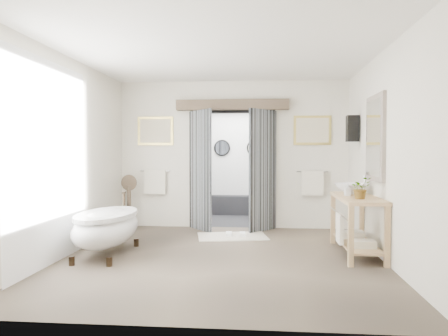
# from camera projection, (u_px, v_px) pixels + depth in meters

# --- Properties ---
(ground_plane) EXTENTS (5.00, 5.00, 0.00)m
(ground_plane) POSITION_uv_depth(u_px,v_px,m) (220.00, 257.00, 6.19)
(ground_plane) COLOR brown
(room_shell) EXTENTS (4.52, 5.02, 2.91)m
(room_shell) POSITION_uv_depth(u_px,v_px,m) (217.00, 126.00, 6.01)
(room_shell) COLOR beige
(room_shell) RESTS_ON ground_plane
(shower_room) EXTENTS (2.22, 2.01, 2.51)m
(shower_room) POSITION_uv_depth(u_px,v_px,m) (237.00, 178.00, 10.14)
(shower_room) COLOR black
(shower_room) RESTS_ON ground_plane
(back_wall_dressing) EXTENTS (3.82, 0.73, 2.52)m
(back_wall_dressing) POSITION_uv_depth(u_px,v_px,m) (232.00, 149.00, 8.44)
(back_wall_dressing) COLOR black
(back_wall_dressing) RESTS_ON ground_plane
(clawfoot_tub) EXTENTS (0.77, 1.73, 0.85)m
(clawfoot_tub) POSITION_uv_depth(u_px,v_px,m) (107.00, 227.00, 6.32)
(clawfoot_tub) COLOR black
(clawfoot_tub) RESTS_ON ground_plane
(vanity) EXTENTS (0.57, 1.60, 0.85)m
(vanity) POSITION_uv_depth(u_px,v_px,m) (355.00, 220.00, 6.37)
(vanity) COLOR tan
(vanity) RESTS_ON ground_plane
(pedestal_mirror) EXTENTS (0.31, 0.20, 1.06)m
(pedestal_mirror) POSITION_uv_depth(u_px,v_px,m) (129.00, 205.00, 8.51)
(pedestal_mirror) COLOR brown
(pedestal_mirror) RESTS_ON ground_plane
(rug) EXTENTS (1.33, 1.01, 0.01)m
(rug) POSITION_uv_depth(u_px,v_px,m) (232.00, 236.00, 7.71)
(rug) COLOR beige
(rug) RESTS_ON ground_plane
(slippers) EXTENTS (0.36, 0.27, 0.05)m
(slippers) POSITION_uv_depth(u_px,v_px,m) (236.00, 234.00, 7.75)
(slippers) COLOR white
(slippers) RESTS_ON rug
(basin) EXTENTS (0.54, 0.54, 0.17)m
(basin) POSITION_uv_depth(u_px,v_px,m) (351.00, 189.00, 6.69)
(basin) COLOR white
(basin) RESTS_ON vanity
(plant) EXTENTS (0.35, 0.33, 0.30)m
(plant) POSITION_uv_depth(u_px,v_px,m) (361.00, 188.00, 6.00)
(plant) COLOR gray
(plant) RESTS_ON vanity
(soap_bottle_a) EXTENTS (0.09, 0.09, 0.18)m
(soap_bottle_a) POSITION_uv_depth(u_px,v_px,m) (348.00, 190.00, 6.45)
(soap_bottle_a) COLOR gray
(soap_bottle_a) RESTS_ON vanity
(soap_bottle_b) EXTENTS (0.17, 0.17, 0.17)m
(soap_bottle_b) POSITION_uv_depth(u_px,v_px,m) (346.00, 187.00, 6.98)
(soap_bottle_b) COLOR gray
(soap_bottle_b) RESTS_ON vanity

